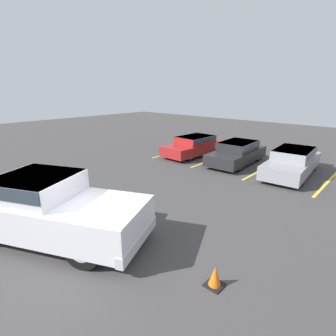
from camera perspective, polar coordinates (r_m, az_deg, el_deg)
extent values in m
plane|color=#423F3F|center=(7.59, -19.20, -16.23)|extent=(60.00, 60.00, 0.00)
cube|color=yellow|center=(17.61, 2.20, 3.70)|extent=(0.12, 4.91, 0.01)
cube|color=yellow|center=(15.92, 10.38, 2.00)|extent=(0.12, 4.91, 0.01)
cube|color=yellow|center=(14.65, 20.22, -0.11)|extent=(0.12, 4.91, 0.01)
cube|color=yellow|center=(13.89, 31.51, -2.52)|extent=(0.12, 4.91, 0.01)
cube|color=silver|center=(8.02, -24.45, -8.90)|extent=(5.81, 4.18, 0.92)
cube|color=silver|center=(7.92, -26.61, -3.53)|extent=(2.58, 2.54, 0.61)
cube|color=#2D3842|center=(7.88, -26.74, -2.60)|extent=(2.57, 2.58, 0.33)
cube|color=silver|center=(6.88, -13.92, -8.29)|extent=(2.66, 2.64, 0.13)
cube|color=silver|center=(6.85, -6.52, -15.17)|extent=(1.07, 1.97, 0.28)
cylinder|color=black|center=(7.88, -10.92, -10.25)|extent=(1.00, 0.69, 0.96)
cylinder|color=#ADADB2|center=(7.88, -10.92, -10.25)|extent=(0.61, 0.52, 0.53)
cylinder|color=black|center=(6.64, -17.99, -16.41)|extent=(1.00, 0.69, 0.96)
cylinder|color=#ADADB2|center=(6.64, -17.99, -16.41)|extent=(0.61, 0.52, 0.53)
cylinder|color=black|center=(9.75, -28.32, -6.60)|extent=(1.00, 0.69, 0.96)
cylinder|color=#ADADB2|center=(9.75, -28.32, -6.60)|extent=(0.61, 0.52, 0.53)
cube|color=maroon|center=(16.51, 5.70, 4.40)|extent=(1.95, 4.47, 0.57)
cube|color=maroon|center=(16.48, 5.95, 6.17)|extent=(1.64, 2.35, 0.45)
cube|color=#2D3842|center=(16.46, 5.96, 6.48)|extent=(1.71, 2.31, 0.27)
cylinder|color=black|center=(15.12, 4.82, 2.71)|extent=(0.24, 0.67, 0.66)
cylinder|color=#ADADB2|center=(15.12, 4.82, 2.71)|extent=(0.24, 0.37, 0.36)
cylinder|color=black|center=(16.11, 0.72, 3.65)|extent=(0.24, 0.67, 0.66)
cylinder|color=#ADADB2|center=(16.11, 0.72, 3.65)|extent=(0.24, 0.37, 0.36)
cylinder|color=black|center=(17.10, 10.37, 4.16)|extent=(0.24, 0.67, 0.66)
cylinder|color=#ADADB2|center=(17.10, 10.37, 4.16)|extent=(0.24, 0.37, 0.36)
cylinder|color=black|center=(17.98, 6.43, 4.95)|extent=(0.24, 0.67, 0.66)
cylinder|color=#ADADB2|center=(17.98, 6.43, 4.95)|extent=(0.24, 0.37, 0.36)
cube|color=#232326|center=(15.05, 14.71, 2.68)|extent=(1.93, 4.35, 0.59)
cube|color=#232326|center=(15.01, 15.00, 4.70)|extent=(1.63, 2.29, 0.47)
cube|color=#2D3842|center=(14.99, 15.03, 5.05)|extent=(1.70, 2.25, 0.28)
cylinder|color=black|center=(13.70, 15.23, 0.57)|extent=(0.25, 0.64, 0.63)
cylinder|color=#ADADB2|center=(13.70, 15.23, 0.57)|extent=(0.25, 0.35, 0.34)
cylinder|color=black|center=(14.34, 9.86, 1.65)|extent=(0.25, 0.64, 0.63)
cylinder|color=#ADADB2|center=(14.34, 9.86, 1.65)|extent=(0.25, 0.35, 0.34)
cylinder|color=black|center=(15.93, 19.00, 2.50)|extent=(0.25, 0.64, 0.63)
cylinder|color=#ADADB2|center=(15.93, 19.00, 2.50)|extent=(0.25, 0.35, 0.34)
cylinder|color=black|center=(16.48, 14.20, 3.37)|extent=(0.25, 0.64, 0.63)
cylinder|color=#ADADB2|center=(16.48, 14.20, 3.37)|extent=(0.25, 0.35, 0.34)
cube|color=gray|center=(14.04, 25.32, 0.64)|extent=(2.09, 4.85, 0.62)
cube|color=gray|center=(14.00, 25.69, 2.86)|extent=(1.70, 2.57, 0.47)
cube|color=#2D3842|center=(13.98, 25.74, 3.24)|extent=(1.77, 2.52, 0.28)
cylinder|color=black|center=(12.66, 27.03, -2.03)|extent=(0.26, 0.66, 0.65)
cylinder|color=#ADADB2|center=(12.66, 27.03, -2.03)|extent=(0.25, 0.37, 0.36)
cylinder|color=black|center=(12.97, 20.66, -0.81)|extent=(0.26, 0.66, 0.65)
cylinder|color=#ADADB2|center=(12.97, 20.66, -0.81)|extent=(0.25, 0.37, 0.36)
cylinder|color=black|center=(15.27, 29.13, 0.69)|extent=(0.26, 0.66, 0.65)
cylinder|color=#ADADB2|center=(15.27, 29.13, 0.69)|extent=(0.25, 0.37, 0.36)
cylinder|color=black|center=(15.53, 23.78, 1.66)|extent=(0.26, 0.66, 0.65)
cylinder|color=#ADADB2|center=(15.53, 23.78, 1.66)|extent=(0.25, 0.37, 0.36)
cube|color=black|center=(6.21, 10.07, -23.77)|extent=(0.37, 0.37, 0.03)
cone|color=orange|center=(6.07, 10.18, -22.19)|extent=(0.29, 0.29, 0.47)
cube|color=#B7B2A8|center=(18.61, 16.17, 3.97)|extent=(1.99, 0.20, 0.14)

